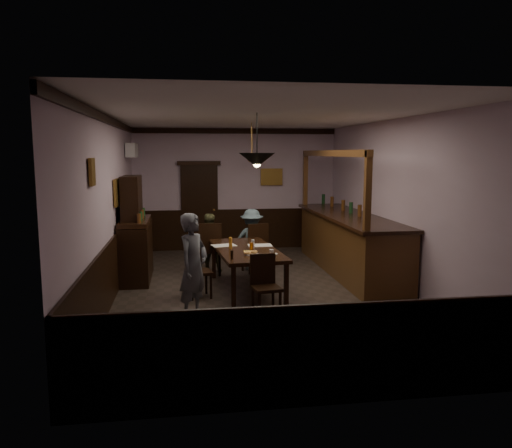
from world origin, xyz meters
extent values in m
cube|color=#2D2621|center=(0.00, 0.00, -0.01)|extent=(5.00, 8.00, 0.01)
cube|color=white|center=(0.00, 0.00, 3.00)|extent=(5.00, 8.00, 0.01)
cube|color=#C1A6BC|center=(0.00, 4.00, 1.50)|extent=(5.00, 0.01, 3.00)
cube|color=#C1A6BC|center=(0.00, -4.00, 1.50)|extent=(5.00, 0.01, 3.00)
cube|color=#C1A6BC|center=(-2.50, 0.00, 1.50)|extent=(0.01, 8.00, 3.00)
cube|color=#C1A6BC|center=(2.50, 0.00, 1.50)|extent=(0.01, 8.00, 3.00)
cube|color=black|center=(-0.23, 0.09, 0.72)|extent=(1.18, 2.28, 0.06)
cube|color=black|center=(-0.56, -0.96, 0.34)|extent=(0.07, 0.07, 0.69)
cube|color=black|center=(0.27, -0.89, 0.34)|extent=(0.07, 0.07, 0.69)
cube|color=black|center=(-0.74, 1.07, 0.34)|extent=(0.07, 0.07, 0.69)
cube|color=black|center=(0.10, 1.14, 0.34)|extent=(0.07, 0.07, 0.69)
cube|color=black|center=(-0.80, 1.40, 0.49)|extent=(0.47, 0.47, 0.05)
cube|color=black|center=(-0.80, 1.19, 0.78)|extent=(0.45, 0.06, 0.54)
cube|color=black|center=(-0.61, 1.58, 0.23)|extent=(0.04, 0.04, 0.46)
cube|color=black|center=(-0.97, 1.59, 0.23)|extent=(0.04, 0.04, 0.46)
cube|color=black|center=(-0.62, 1.21, 0.23)|extent=(0.04, 0.04, 0.46)
cube|color=black|center=(-0.99, 1.22, 0.23)|extent=(0.04, 0.04, 0.46)
cube|color=black|center=(0.10, 1.48, 0.47)|extent=(0.54, 0.54, 0.05)
cube|color=black|center=(0.16, 1.29, 0.75)|extent=(0.43, 0.17, 0.52)
cube|color=black|center=(0.22, 1.70, 0.22)|extent=(0.04, 0.04, 0.45)
cube|color=black|center=(-0.12, 1.59, 0.22)|extent=(0.04, 0.04, 0.45)
cube|color=black|center=(0.32, 1.36, 0.22)|extent=(0.04, 0.04, 0.45)
cube|color=black|center=(-0.02, 1.26, 0.22)|extent=(0.04, 0.04, 0.45)
cube|color=black|center=(-0.11, -1.30, 0.42)|extent=(0.45, 0.45, 0.05)
cube|color=black|center=(-0.14, -1.13, 0.67)|extent=(0.39, 0.10, 0.47)
cube|color=black|center=(-0.24, -1.48, 0.20)|extent=(0.04, 0.04, 0.40)
cube|color=black|center=(0.07, -1.43, 0.20)|extent=(0.04, 0.04, 0.40)
cube|color=black|center=(-0.29, -1.17, 0.20)|extent=(0.04, 0.04, 0.40)
cube|color=black|center=(0.02, -1.12, 0.20)|extent=(0.04, 0.04, 0.40)
cube|color=black|center=(-1.06, -0.18, 0.43)|extent=(0.47, 0.47, 0.05)
cube|color=black|center=(-1.24, -0.22, 0.68)|extent=(0.12, 0.40, 0.47)
cube|color=black|center=(-0.87, -0.31, 0.20)|extent=(0.04, 0.04, 0.41)
cube|color=black|center=(-0.94, 0.01, 0.20)|extent=(0.04, 0.04, 0.41)
cube|color=black|center=(-1.19, -0.37, 0.20)|extent=(0.04, 0.04, 0.41)
cube|color=black|center=(-1.25, -0.05, 0.20)|extent=(0.04, 0.04, 0.41)
imported|color=slate|center=(-1.17, -1.24, 0.77)|extent=(0.63, 0.67, 1.55)
imported|color=brown|center=(-0.81, 1.60, 0.60)|extent=(0.64, 0.53, 1.19)
imported|color=slate|center=(0.08, 1.68, 0.63)|extent=(0.90, 0.64, 1.26)
cube|color=silver|center=(-0.59, 0.43, 0.75)|extent=(0.48, 0.39, 0.01)
cube|color=silver|center=(0.05, 0.35, 0.75)|extent=(0.43, 0.31, 0.01)
cube|color=#EDC657|center=(-0.23, -0.17, 0.75)|extent=(0.16, 0.16, 0.00)
cylinder|color=white|center=(0.14, -0.45, 0.76)|extent=(0.15, 0.15, 0.01)
imported|color=white|center=(0.11, -0.48, 0.80)|extent=(0.09, 0.09, 0.07)
cylinder|color=white|center=(-0.20, -0.44, 0.76)|extent=(0.22, 0.22, 0.01)
torus|color=#C68C47|center=(-0.28, -0.45, 0.79)|extent=(0.13, 0.13, 0.04)
torus|color=#C68C47|center=(-0.17, -0.38, 0.79)|extent=(0.13, 0.13, 0.04)
cylinder|color=orange|center=(-0.15, 0.00, 0.81)|extent=(0.07, 0.07, 0.12)
cylinder|color=#BF721E|center=(-0.50, 0.13, 0.85)|extent=(0.06, 0.06, 0.20)
cylinder|color=silver|center=(-0.11, 0.12, 0.82)|extent=(0.06, 0.06, 0.15)
cylinder|color=black|center=(-0.56, -0.73, 0.82)|extent=(0.04, 0.04, 0.14)
cube|color=black|center=(-2.20, 1.19, 0.53)|extent=(0.53, 1.49, 1.07)
cube|color=black|center=(-2.20, 1.19, 1.12)|extent=(0.51, 1.44, 0.09)
cube|color=black|center=(-2.25, 1.19, 1.55)|extent=(0.32, 0.96, 0.85)
cube|color=#4A2D13|center=(2.00, 1.22, 0.56)|extent=(0.91, 4.27, 1.12)
cube|color=black|center=(1.98, 1.22, 1.14)|extent=(1.02, 4.37, 0.06)
cube|color=#4A2D13|center=(1.59, 1.22, 2.39)|extent=(0.10, 4.16, 0.12)
cube|color=#4A2D13|center=(1.59, -0.82, 1.78)|extent=(0.10, 0.10, 1.32)
cube|color=#4A2D13|center=(1.59, 3.25, 1.78)|extent=(0.10, 0.10, 1.32)
cube|color=black|center=(-0.90, 3.95, 1.05)|extent=(0.90, 0.06, 2.10)
cube|color=white|center=(-2.38, 2.90, 2.45)|extent=(0.20, 0.85, 0.30)
cube|color=olive|center=(-2.46, -1.60, 2.15)|extent=(0.04, 0.28, 0.36)
cube|color=olive|center=(-2.46, 0.80, 1.70)|extent=(0.04, 0.62, 0.48)
cube|color=olive|center=(0.90, 3.96, 1.80)|extent=(0.55, 0.04, 0.42)
cylinder|color=black|center=(-0.16, -0.70, 2.64)|extent=(0.02, 0.02, 0.72)
cone|color=black|center=(-0.16, -0.70, 2.28)|extent=(0.56, 0.56, 0.22)
sphere|color=#FFD88C|center=(-0.16, -0.70, 2.23)|extent=(0.12, 0.12, 0.12)
cylinder|color=#BF8C3F|center=(0.10, 1.84, 2.65)|extent=(0.02, 0.02, 0.70)
cone|color=#BF8C3F|center=(0.10, 1.84, 2.30)|extent=(0.20, 0.20, 0.22)
sphere|color=#FFD88C|center=(0.10, 1.84, 2.25)|extent=(0.12, 0.12, 0.12)
cylinder|color=#BF8C3F|center=(0.30, 3.11, 2.65)|extent=(0.02, 0.02, 0.70)
cone|color=#BF8C3F|center=(0.30, 3.11, 2.30)|extent=(0.20, 0.20, 0.22)
sphere|color=#FFD88C|center=(0.30, 3.11, 2.25)|extent=(0.12, 0.12, 0.12)
camera|label=1|loc=(-1.30, -8.33, 2.40)|focal=35.00mm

